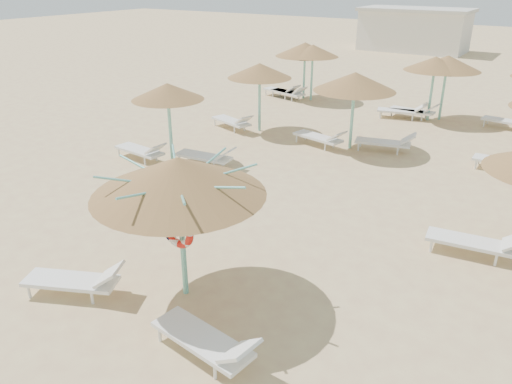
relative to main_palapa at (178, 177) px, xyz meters
The scene contains 6 objects.
ground 2.51m from the main_palapa, 111.41° to the left, with size 120.00×120.00×0.00m, color #D1BC7F.
main_palapa is the anchor object (origin of this frame).
lounger_main_a 3.00m from the main_palapa, 145.56° to the right, with size 2.04×1.34×0.72m.
lounger_main_b 2.88m from the main_palapa, 39.05° to the right, with size 2.08×0.87×0.73m.
palapa_field 11.76m from the main_palapa, 83.28° to the left, with size 19.68×14.05×2.72m.
service_hut 35.90m from the main_palapa, 99.85° to the left, with size 8.40×4.40×3.25m.
Camera 1 is at (5.77, -6.55, 5.85)m, focal length 35.00 mm.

